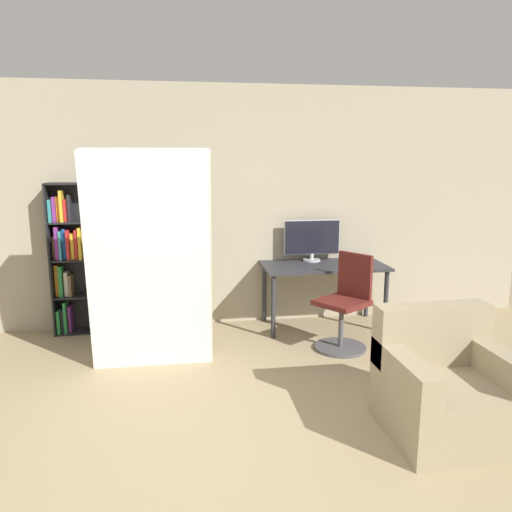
{
  "coord_description": "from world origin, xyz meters",
  "views": [
    {
      "loc": [
        -0.18,
        -2.59,
        1.9
      ],
      "look_at": [
        0.48,
        1.67,
        1.05
      ],
      "focal_mm": 35.0,
      "sensor_mm": 36.0,
      "label": 1
    }
  ],
  "objects_px": {
    "mattress_near": "(151,261)",
    "armchair": "(446,387)",
    "bookshelf": "(81,258)",
    "office_chair": "(345,310)",
    "monitor": "(312,239)"
  },
  "relations": [
    {
      "from": "monitor",
      "to": "armchair",
      "type": "bearing_deg",
      "value": -83.0
    },
    {
      "from": "armchair",
      "to": "monitor",
      "type": "bearing_deg",
      "value": 97.0
    },
    {
      "from": "mattress_near",
      "to": "monitor",
      "type": "bearing_deg",
      "value": 30.49
    },
    {
      "from": "bookshelf",
      "to": "armchair",
      "type": "distance_m",
      "value": 3.87
    },
    {
      "from": "office_chair",
      "to": "armchair",
      "type": "distance_m",
      "value": 1.62
    },
    {
      "from": "office_chair",
      "to": "armchair",
      "type": "relative_size",
      "value": 1.13
    },
    {
      "from": "office_chair",
      "to": "armchair",
      "type": "xyz_separation_m",
      "value": [
        0.19,
        -1.6,
        -0.08
      ]
    },
    {
      "from": "monitor",
      "to": "armchair",
      "type": "relative_size",
      "value": 0.77
    },
    {
      "from": "monitor",
      "to": "bookshelf",
      "type": "xyz_separation_m",
      "value": [
        -2.58,
        0.03,
        -0.15
      ]
    },
    {
      "from": "mattress_near",
      "to": "armchair",
      "type": "height_order",
      "value": "mattress_near"
    },
    {
      "from": "monitor",
      "to": "bookshelf",
      "type": "relative_size",
      "value": 0.4
    },
    {
      "from": "bookshelf",
      "to": "mattress_near",
      "type": "distance_m",
      "value": 1.35
    },
    {
      "from": "mattress_near",
      "to": "armchair",
      "type": "relative_size",
      "value": 2.34
    },
    {
      "from": "armchair",
      "to": "office_chair",
      "type": "bearing_deg",
      "value": 96.92
    },
    {
      "from": "office_chair",
      "to": "bookshelf",
      "type": "bearing_deg",
      "value": 161.09
    }
  ]
}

